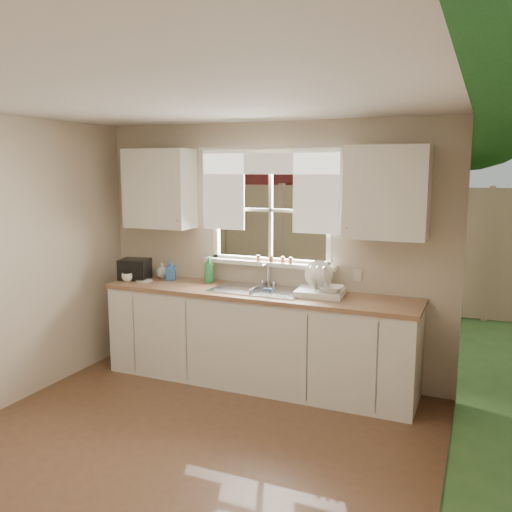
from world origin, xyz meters
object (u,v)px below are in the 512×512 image
at_px(soap_bottle_a, 209,269).
at_px(cup, 127,277).
at_px(dish_rack, 320,288).
at_px(black_appliance, 135,269).

relative_size(soap_bottle_a, cup, 2.45).
relative_size(dish_rack, black_appliance, 1.54).
height_order(cup, black_appliance, black_appliance).
xyz_separation_m(dish_rack, cup, (-1.99, -0.17, -0.02)).
relative_size(cup, black_appliance, 0.38).
bearing_deg(soap_bottle_a, cup, -156.53).
height_order(dish_rack, soap_bottle_a, dish_rack).
height_order(dish_rack, cup, dish_rack).
distance_m(soap_bottle_a, cup, 0.85).
xyz_separation_m(dish_rack, soap_bottle_a, (-1.20, 0.12, 0.07)).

